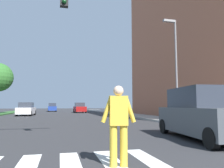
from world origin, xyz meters
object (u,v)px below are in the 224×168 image
(suv_crossing, at_px, (203,114))
(sedan_midblock, at_px, (26,109))
(pedestrian_performer, at_px, (119,121))
(street_lamp_right, at_px, (175,60))
(sedan_far_horizon, at_px, (52,108))
(sedan_distant, at_px, (80,108))

(suv_crossing, relative_size, sedan_midblock, 1.10)
(pedestrian_performer, bearing_deg, street_lamp_right, 54.24)
(street_lamp_right, height_order, pedestrian_performer, street_lamp_right)
(sedan_midblock, xyz_separation_m, sedan_far_horizon, (2.58, 18.71, 0.05))
(pedestrian_performer, distance_m, suv_crossing, 5.03)
(street_lamp_right, distance_m, suv_crossing, 8.28)
(street_lamp_right, xyz_separation_m, suv_crossing, (-2.86, -6.85, -3.66))
(suv_crossing, height_order, sedan_distant, suv_crossing)
(street_lamp_right, bearing_deg, suv_crossing, -112.65)
(suv_crossing, relative_size, sedan_distant, 1.14)
(street_lamp_right, bearing_deg, sedan_far_horizon, 105.99)
(pedestrian_performer, xyz_separation_m, suv_crossing, (4.14, 2.87, -0.00))
(street_lamp_right, relative_size, suv_crossing, 1.57)
(street_lamp_right, xyz_separation_m, sedan_distant, (-4.70, 24.52, -3.78))
(pedestrian_performer, distance_m, sedan_midblock, 25.33)
(sedan_far_horizon, bearing_deg, sedan_distant, -61.73)
(street_lamp_right, bearing_deg, sedan_distant, 100.86)
(pedestrian_performer, distance_m, sedan_distant, 34.31)
(street_lamp_right, height_order, sedan_far_horizon, street_lamp_right)
(sedan_distant, bearing_deg, sedan_far_horizon, 118.27)
(street_lamp_right, distance_m, pedestrian_performer, 12.52)
(street_lamp_right, height_order, suv_crossing, street_lamp_right)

